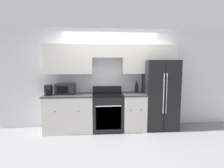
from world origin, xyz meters
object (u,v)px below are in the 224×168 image
oven_range (108,112)px  microwave (65,89)px  refrigerator (160,95)px  bottle (136,88)px

oven_range → microwave: 1.21m
oven_range → microwave: bearing=175.5°
refrigerator → bottle: bearing=161.3°
refrigerator → oven_range: bearing=-178.6°
bottle → oven_range: bearing=-163.8°
refrigerator → microwave: bearing=178.8°
oven_range → bottle: 1.00m
refrigerator → microwave: size_ratio=3.77×
oven_range → bottle: bearing=16.2°
microwave → bottle: bearing=4.5°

